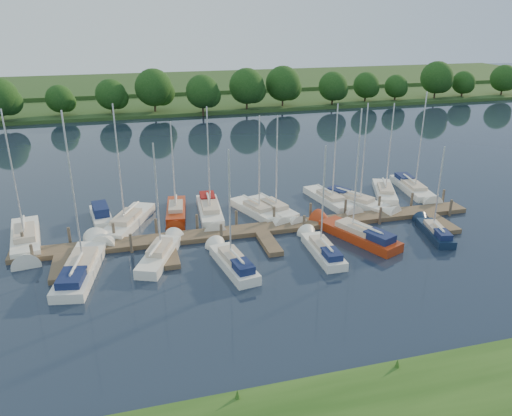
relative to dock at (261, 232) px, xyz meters
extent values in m
plane|color=#192433|center=(0.00, -7.31, -0.20)|extent=(260.00, 260.00, 0.00)
cube|color=brown|center=(0.00, 0.69, 0.00)|extent=(40.00, 2.00, 0.40)
cube|color=brown|center=(-16.00, -2.31, 0.00)|extent=(1.20, 4.00, 0.40)
cube|color=brown|center=(-8.00, -2.31, 0.00)|extent=(1.20, 4.00, 0.40)
cube|color=brown|center=(0.00, -2.31, 0.00)|extent=(1.20, 4.00, 0.40)
cube|color=brown|center=(8.00, -2.31, 0.00)|extent=(1.20, 4.00, 0.40)
cube|color=brown|center=(16.00, -2.31, 0.00)|extent=(1.20, 4.00, 0.40)
cylinder|color=#473D33|center=(-19.00, 1.99, 0.40)|extent=(0.24, 0.24, 2.00)
cylinder|color=#473D33|center=(-15.55, 1.99, 0.40)|extent=(0.24, 0.24, 2.00)
cylinder|color=#473D33|center=(-12.09, 1.99, 0.40)|extent=(0.24, 0.24, 2.00)
cylinder|color=#473D33|center=(-8.64, 1.99, 0.40)|extent=(0.24, 0.24, 2.00)
cylinder|color=#473D33|center=(-5.18, 1.99, 0.40)|extent=(0.24, 0.24, 2.00)
cylinder|color=#473D33|center=(-1.73, 1.99, 0.40)|extent=(0.24, 0.24, 2.00)
cylinder|color=#473D33|center=(1.73, 1.99, 0.40)|extent=(0.24, 0.24, 2.00)
cylinder|color=#473D33|center=(5.18, 1.99, 0.40)|extent=(0.24, 0.24, 2.00)
cylinder|color=#473D33|center=(8.64, 1.99, 0.40)|extent=(0.24, 0.24, 2.00)
cylinder|color=#473D33|center=(12.09, 1.99, 0.40)|extent=(0.24, 0.24, 2.00)
cylinder|color=#473D33|center=(15.55, 1.99, 0.40)|extent=(0.24, 0.24, 2.00)
cylinder|color=#473D33|center=(19.00, 1.99, 0.40)|extent=(0.24, 0.24, 2.00)
cylinder|color=#473D33|center=(-18.00, -0.61, 0.40)|extent=(0.24, 0.24, 2.00)
cylinder|color=#473D33|center=(-10.80, -0.61, 0.40)|extent=(0.24, 0.24, 2.00)
cylinder|color=#473D33|center=(-3.60, -0.61, 0.40)|extent=(0.24, 0.24, 2.00)
cylinder|color=#473D33|center=(3.60, -0.61, 0.40)|extent=(0.24, 0.24, 2.00)
cylinder|color=#473D33|center=(10.80, -0.61, 0.40)|extent=(0.24, 0.24, 2.00)
cylinder|color=#473D33|center=(18.00, -0.61, 0.40)|extent=(0.24, 0.24, 2.00)
cube|color=#23431A|center=(0.00, 67.69, 0.10)|extent=(180.00, 30.00, 0.60)
cube|color=#345123|center=(0.00, 92.69, 0.50)|extent=(220.00, 40.00, 1.40)
cylinder|color=#38281C|center=(-28.05, 54.61, 1.07)|extent=(0.36, 0.36, 2.53)
sphere|color=#153C10|center=(-28.05, 54.61, 4.17)|extent=(5.91, 5.91, 5.91)
sphere|color=#153C10|center=(-26.78, 54.81, 3.32)|extent=(4.22, 4.22, 4.22)
cylinder|color=#38281C|center=(-20.71, 53.17, 1.09)|extent=(0.36, 0.36, 2.58)
sphere|color=#153C10|center=(-20.71, 53.17, 4.24)|extent=(6.02, 6.02, 6.02)
sphere|color=#153C10|center=(-19.42, 53.37, 3.38)|extent=(4.30, 4.30, 4.30)
cylinder|color=#38281C|center=(-13.15, 54.78, 0.86)|extent=(0.36, 0.36, 2.12)
sphere|color=#153C10|center=(-13.15, 54.78, 3.44)|extent=(4.94, 4.94, 4.94)
sphere|color=#153C10|center=(-12.09, 54.98, 2.74)|extent=(3.53, 3.53, 3.53)
cylinder|color=#38281C|center=(-4.61, 55.85, 1.00)|extent=(0.36, 0.36, 2.41)
sphere|color=#153C10|center=(-4.61, 55.85, 3.94)|extent=(5.61, 5.61, 5.61)
sphere|color=#153C10|center=(-3.41, 56.05, 3.14)|extent=(4.01, 4.01, 4.01)
cylinder|color=#38281C|center=(5.31, 53.01, 1.09)|extent=(0.36, 0.36, 2.57)
sphere|color=#153C10|center=(5.31, 53.01, 4.23)|extent=(6.00, 6.00, 6.00)
sphere|color=#153C10|center=(6.60, 53.21, 3.37)|extent=(4.29, 4.29, 4.29)
cylinder|color=#38281C|center=(13.33, 54.17, 0.96)|extent=(0.36, 0.36, 2.32)
sphere|color=#153C10|center=(13.33, 54.17, 3.80)|extent=(5.42, 5.42, 5.42)
sphere|color=#153C10|center=(14.49, 54.37, 3.02)|extent=(3.87, 3.87, 3.87)
cylinder|color=#38281C|center=(21.39, 56.65, 0.98)|extent=(0.36, 0.36, 2.35)
sphere|color=#153C10|center=(21.39, 56.65, 3.85)|extent=(5.49, 5.49, 5.49)
sphere|color=#153C10|center=(22.56, 56.85, 3.07)|extent=(3.92, 3.92, 3.92)
cylinder|color=#38281C|center=(27.65, 55.20, 1.04)|extent=(0.36, 0.36, 2.47)
sphere|color=#153C10|center=(27.65, 55.20, 4.06)|extent=(5.77, 5.77, 5.77)
sphere|color=#153C10|center=(28.89, 55.40, 3.23)|extent=(4.12, 4.12, 4.12)
cylinder|color=#38281C|center=(36.76, 56.37, 0.89)|extent=(0.36, 0.36, 2.19)
sphere|color=#153C10|center=(36.76, 56.37, 3.57)|extent=(5.10, 5.10, 5.10)
sphere|color=#153C10|center=(37.86, 56.57, 2.84)|extent=(3.64, 3.64, 3.64)
cylinder|color=#38281C|center=(45.74, 56.50, 1.22)|extent=(0.36, 0.36, 2.83)
sphere|color=#153C10|center=(45.74, 56.50, 4.68)|extent=(6.61, 6.61, 6.61)
sphere|color=#153C10|center=(47.16, 56.70, 3.74)|extent=(4.72, 4.72, 4.72)
cylinder|color=#38281C|center=(53.39, 54.58, 1.20)|extent=(0.36, 0.36, 2.79)
sphere|color=#153C10|center=(53.39, 54.58, 4.61)|extent=(6.51, 6.51, 6.51)
sphere|color=#153C10|center=(54.78, 54.78, 3.68)|extent=(4.65, 4.65, 4.65)
cylinder|color=#38281C|center=(62.78, 53.75, 0.88)|extent=(0.36, 0.36, 2.16)
sphere|color=#153C10|center=(62.78, 53.75, 3.52)|extent=(5.04, 5.04, 5.04)
sphere|color=#153C10|center=(63.86, 53.95, 2.80)|extent=(3.60, 3.60, 3.60)
cylinder|color=#38281C|center=(70.76, 52.76, 1.08)|extent=(0.36, 0.36, 2.56)
cube|color=white|center=(-19.13, 3.67, -0.05)|extent=(3.22, 7.85, 1.26)
cone|color=white|center=(-18.58, -0.10, -0.05)|extent=(1.44, 2.79, 1.07)
cube|color=beige|center=(-19.08, 3.30, 0.77)|extent=(2.08, 3.63, 0.57)
cylinder|color=silver|center=(-19.02, 2.92, 5.75)|extent=(0.12, 0.12, 10.29)
cylinder|color=silver|center=(-19.24, 4.43, 1.23)|extent=(0.60, 3.41, 0.10)
cylinder|color=white|center=(-19.24, 4.43, 1.23)|extent=(0.64, 3.05, 0.20)
cube|color=white|center=(-13.20, 6.86, -0.05)|extent=(2.23, 5.01, 1.06)
cone|color=white|center=(-12.87, 4.46, -0.05)|extent=(0.99, 1.54, 0.80)
cube|color=#151F49|center=(-13.20, 6.86, 0.81)|extent=(1.62, 2.81, 0.95)
cube|color=white|center=(-10.83, 5.08, -0.05)|extent=(5.12, 7.68, 1.15)
cone|color=white|center=(-12.45, 1.68, -0.05)|extent=(2.08, 2.82, 1.05)
cube|color=beige|center=(-11.00, 4.74, 0.69)|extent=(2.87, 3.73, 0.52)
cylinder|color=silver|center=(-11.16, 4.40, 5.60)|extent=(0.12, 0.12, 10.14)
cylinder|color=silver|center=(-10.51, 5.75, 1.11)|extent=(1.54, 3.09, 0.10)
cylinder|color=white|center=(-10.51, 5.75, 1.11)|extent=(1.47, 2.80, 0.20)
cube|color=#A02D0E|center=(-6.44, 6.70, -0.05)|extent=(2.52, 6.24, 1.02)
cone|color=#A02D0E|center=(-6.85, 3.69, -0.05)|extent=(1.13, 2.22, 0.85)
cube|color=beige|center=(-6.48, 6.40, 0.59)|extent=(1.64, 2.88, 0.46)
cylinder|color=silver|center=(-6.52, 6.10, 4.54)|extent=(0.12, 0.12, 8.19)
cylinder|color=silver|center=(-6.35, 7.30, 0.96)|extent=(0.47, 2.72, 0.10)
cylinder|color=white|center=(-6.35, 7.30, 0.96)|extent=(0.53, 2.43, 0.20)
cube|color=white|center=(-3.45, 5.58, -0.05)|extent=(2.51, 7.13, 1.20)
cone|color=white|center=(-3.73, 2.09, -0.05)|extent=(1.17, 2.52, 0.98)
cube|color=beige|center=(-3.48, 5.23, 0.73)|extent=(1.72, 3.26, 0.55)
cube|color=maroon|center=(-3.29, 7.53, 0.84)|extent=(1.53, 2.20, 0.60)
cylinder|color=silver|center=(-3.51, 4.88, 5.29)|extent=(0.12, 0.12, 9.45)
cylinder|color=silver|center=(-3.40, 6.27, 1.16)|extent=(0.35, 3.15, 0.10)
cylinder|color=white|center=(-3.40, 6.27, 1.16)|extent=(0.42, 2.81, 0.20)
cube|color=white|center=(0.75, 4.81, -0.05)|extent=(3.86, 6.65, 1.04)
cone|color=white|center=(1.83, 1.79, -0.05)|extent=(1.60, 2.42, 0.90)
cube|color=beige|center=(0.86, 4.51, 0.61)|extent=(2.24, 3.18, 0.47)
cylinder|color=silver|center=(0.97, 4.21, 4.80)|extent=(0.12, 0.12, 8.67)
cylinder|color=silver|center=(0.54, 5.42, 0.99)|extent=(1.07, 2.76, 0.10)
cylinder|color=white|center=(0.54, 5.42, 0.99)|extent=(1.05, 2.49, 0.20)
cube|color=white|center=(2.39, 4.70, -0.05)|extent=(3.53, 6.59, 1.11)
cone|color=white|center=(3.31, 1.66, -0.05)|extent=(1.49, 2.38, 0.89)
cube|color=beige|center=(2.48, 4.39, 0.66)|extent=(2.10, 3.12, 0.51)
cylinder|color=silver|center=(2.57, 4.09, 4.79)|extent=(0.12, 0.12, 8.57)
cylinder|color=silver|center=(2.21, 5.30, 1.07)|extent=(0.92, 2.76, 0.10)
cylinder|color=white|center=(2.21, 5.30, 1.07)|extent=(0.92, 2.49, 0.20)
cube|color=white|center=(8.58, 5.81, -0.05)|extent=(3.00, 7.07, 1.01)
cone|color=white|center=(9.14, 2.43, -0.05)|extent=(1.33, 2.52, 0.96)
cube|color=beige|center=(8.64, 5.48, 0.58)|extent=(1.92, 3.27, 0.46)
cylinder|color=silver|center=(8.70, 5.14, 5.06)|extent=(0.12, 0.12, 9.24)
cylinder|color=silver|center=(8.47, 6.49, 0.95)|extent=(0.60, 3.06, 0.10)
cylinder|color=white|center=(8.47, 6.49, 0.95)|extent=(0.64, 2.73, 0.20)
cube|color=white|center=(10.75, 4.47, -0.05)|extent=(5.02, 7.01, 1.04)
cone|color=white|center=(12.41, 1.44, -0.05)|extent=(2.01, 2.59, 0.97)
cube|color=beige|center=(10.91, 4.17, 0.61)|extent=(2.77, 3.43, 0.47)
cube|color=#151F49|center=(9.82, 6.18, 0.70)|extent=(2.19, 2.47, 0.52)
cylinder|color=silver|center=(11.08, 3.87, 5.14)|extent=(0.12, 0.12, 9.35)
cylinder|color=silver|center=(10.42, 5.08, 0.99)|extent=(1.58, 2.78, 0.10)
cylinder|color=white|center=(10.42, 5.08, 0.99)|extent=(1.50, 2.53, 0.20)
cube|color=white|center=(15.03, 6.24, -0.05)|extent=(4.17, 6.82, 0.98)
cone|color=white|center=(13.81, 3.17, -0.05)|extent=(1.72, 2.49, 0.92)
cube|color=beige|center=(14.91, 5.93, 0.56)|extent=(2.39, 3.27, 0.45)
cylinder|color=silver|center=(14.78, 5.63, 4.88)|extent=(0.12, 0.12, 8.92)
cylinder|color=silver|center=(15.27, 6.85, 0.92)|extent=(1.19, 2.80, 0.10)
cylinder|color=white|center=(15.27, 6.85, 0.92)|extent=(1.17, 2.53, 0.20)
cube|color=white|center=(18.43, 6.58, -0.05)|extent=(2.95, 7.49, 0.97)
cone|color=white|center=(17.97, 2.97, -0.05)|extent=(1.34, 2.66, 1.02)
cube|color=beige|center=(18.39, 6.22, 0.55)|extent=(1.93, 3.45, 0.44)
cube|color=#151F49|center=(18.69, 8.61, 0.64)|extent=(1.69, 2.35, 0.48)
cylinder|color=silver|center=(18.34, 5.86, 5.34)|extent=(0.12, 0.12, 9.85)
cylinder|color=silver|center=(18.52, 7.31, 0.90)|extent=(0.51, 3.27, 0.10)
cylinder|color=white|center=(18.52, 7.31, 0.90)|extent=(0.57, 2.92, 0.20)
cube|color=white|center=(-14.48, -3.15, -0.05)|extent=(3.70, 8.42, 1.10)
cone|color=white|center=(-13.75, 0.86, -0.05)|extent=(1.63, 3.01, 1.14)
cube|color=beige|center=(-14.40, -2.75, 0.65)|extent=(2.34, 3.91, 0.50)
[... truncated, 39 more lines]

